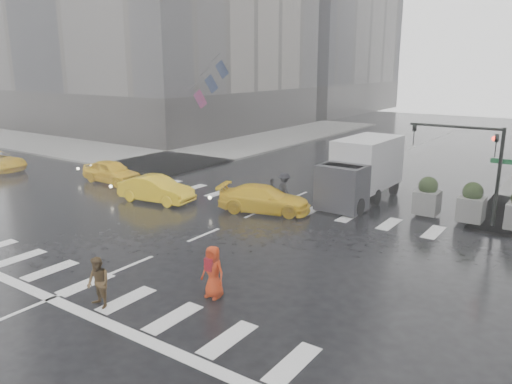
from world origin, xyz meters
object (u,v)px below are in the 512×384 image
Objects in this scene: pedestrian_orange at (213,272)px; taxi_mid at (156,189)px; taxi_front at (112,172)px; box_truck at (361,169)px; traffic_signal_pole at (476,155)px; pedestrian_brown at (98,283)px.

taxi_mid is at bearing 143.36° from pedestrian_orange.
pedestrian_orange reaches higher than taxi_front.
taxi_front is (-15.09, 8.50, -0.15)m from pedestrian_orange.
box_truck reaches higher than taxi_mid.
traffic_signal_pole is at bearing 67.35° from pedestrian_orange.
pedestrian_brown is 0.94× the size of pedestrian_orange.
pedestrian_orange is 0.41× the size of taxi_front.
pedestrian_brown is 16.79m from taxi_front.
box_truck is (-5.73, 0.89, -1.46)m from traffic_signal_pole.
traffic_signal_pole reaches higher than pedestrian_brown.
taxi_front reaches higher than taxi_mid.
box_truck is at bearing 91.93° from pedestrian_brown.
pedestrian_brown is (-7.30, -14.77, -2.43)m from traffic_signal_pole.
traffic_signal_pole is 20.52m from taxi_front.
pedestrian_orange is at bearing -133.49° from taxi_mid.
taxi_front is at bearing 146.84° from pedestrian_brown.
pedestrian_orange is (2.38, 2.47, 0.06)m from pedestrian_brown.
pedestrian_brown is 0.39× the size of taxi_front.
pedestrian_orange is 17.32m from taxi_front.
pedestrian_brown is 11.88m from taxi_mid.
pedestrian_brown is 15.77m from box_truck.
pedestrian_orange is 11.87m from taxi_mid.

